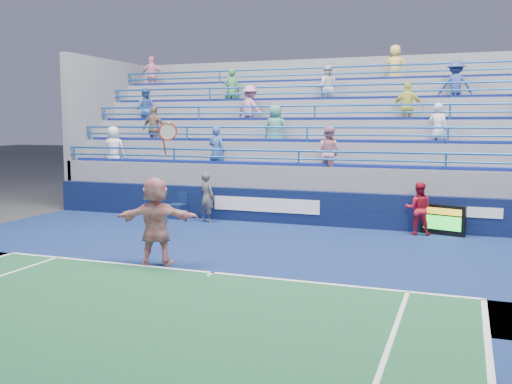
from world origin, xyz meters
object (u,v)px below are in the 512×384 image
at_px(serve_speed_board, 443,220).
at_px(tennis_player, 156,221).
at_px(ball_girl, 418,209).
at_px(judge_chair, 178,210).
at_px(line_judge, 207,197).

xyz_separation_m(serve_speed_board, tennis_player, (-6.02, -5.91, 0.57)).
xyz_separation_m(tennis_player, ball_girl, (5.34, 5.73, -0.25)).
relative_size(serve_speed_board, ball_girl, 0.82).
xyz_separation_m(judge_chair, tennis_player, (2.57, -5.89, 0.73)).
bearing_deg(line_judge, ball_girl, -156.30).
xyz_separation_m(serve_speed_board, judge_chair, (-8.59, -0.03, -0.16)).
relative_size(serve_speed_board, line_judge, 0.76).
bearing_deg(line_judge, serve_speed_board, -155.04).
xyz_separation_m(tennis_player, line_judge, (-1.34, 5.58, -0.19)).
height_order(serve_speed_board, ball_girl, ball_girl).
distance_m(serve_speed_board, tennis_player, 8.46).
distance_m(judge_chair, ball_girl, 7.92).
height_order(judge_chair, line_judge, line_judge).
distance_m(judge_chair, tennis_player, 6.47).
bearing_deg(ball_girl, tennis_player, 40.14).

